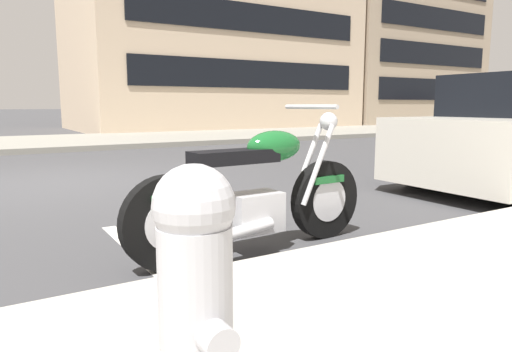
% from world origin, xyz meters
% --- Properties ---
extents(ground_plane, '(260.00, 260.00, 0.00)m').
position_xyz_m(ground_plane, '(0.00, 0.00, 0.00)').
color(ground_plane, '#3D3D3F').
extents(sidewalk_far_curb, '(120.00, 5.00, 0.14)m').
position_xyz_m(sidewalk_far_curb, '(12.00, 7.09, 0.07)').
color(sidewalk_far_curb, gray).
rests_on(sidewalk_far_curb, ground).
extents(parking_stall_stripe, '(0.12, 2.20, 0.01)m').
position_xyz_m(parking_stall_stripe, '(0.00, -3.99, 0.00)').
color(parking_stall_stripe, silver).
rests_on(parking_stall_stripe, ground).
extents(parked_motorcycle, '(2.10, 0.62, 1.13)m').
position_xyz_m(parked_motorcycle, '(0.81, -4.21, 0.44)').
color(parked_motorcycle, black).
rests_on(parked_motorcycle, ground).
extents(fire_hydrant, '(0.24, 0.36, 0.82)m').
position_xyz_m(fire_hydrant, '(-0.48, -5.99, 0.57)').
color(fire_hydrant, '#B7B7BC').
rests_on(fire_hydrant, sidewalk_near_curb).
extents(townhouse_far_uphill, '(12.26, 8.32, 10.70)m').
position_xyz_m(townhouse_far_uphill, '(8.91, 13.51, 5.35)').
color(townhouse_far_uphill, beige).
rests_on(townhouse_far_uphill, ground).
extents(townhouse_near_left, '(9.58, 11.78, 8.78)m').
position_xyz_m(townhouse_near_left, '(20.08, 15.24, 4.39)').
color(townhouse_near_left, tan).
rests_on(townhouse_near_left, ground).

